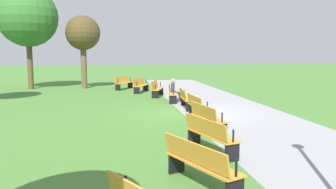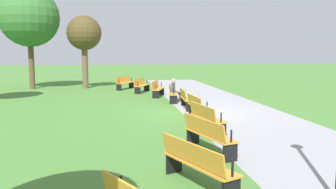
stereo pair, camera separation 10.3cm
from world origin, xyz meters
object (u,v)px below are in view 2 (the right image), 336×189
at_px(bench_5, 198,106).
at_px(tree_0, 29,17).
at_px(bench_4, 186,98).
at_px(bench_8, 196,163).
at_px(bench_6, 206,117).
at_px(bench_3, 172,92).
at_px(bench_1, 141,85).
at_px(bench_2, 157,88).
at_px(tree_1, 84,34).
at_px(bench_0, 124,82).
at_px(bench_7, 208,134).
at_px(person_seated, 175,89).

relative_size(bench_5, tree_0, 0.27).
relative_size(bench_4, bench_8, 1.00).
distance_m(bench_6, bench_8, 4.59).
relative_size(bench_4, bench_6, 0.98).
relative_size(bench_3, bench_4, 1.02).
height_order(bench_1, bench_6, same).
xyz_separation_m(bench_2, tree_0, (-5.45, -8.25, 4.47)).
xyz_separation_m(bench_4, bench_5, (2.30, 0.00, 0.00)).
height_order(bench_6, bench_8, same).
bearing_deg(bench_2, bench_4, 26.96).
xyz_separation_m(bench_3, bench_4, (2.28, 0.27, 0.00)).
bearing_deg(tree_1, bench_6, 19.55).
bearing_deg(bench_2, bench_6, 20.25).
relative_size(bench_0, bench_5, 0.98).
height_order(bench_2, bench_3, same).
distance_m(bench_3, bench_5, 4.59).
relative_size(bench_2, bench_8, 1.01).
xyz_separation_m(bench_7, bench_8, (2.16, -0.79, 0.00)).
height_order(bench_2, tree_1, tree_1).
bearing_deg(bench_4, bench_8, -6.69).
relative_size(bench_1, tree_0, 0.27).
height_order(bench_8, tree_0, tree_0).
relative_size(bench_0, tree_1, 0.36).
height_order(bench_2, tree_0, tree_0).
relative_size(bench_5, tree_1, 0.37).
relative_size(bench_5, person_seated, 1.58).
bearing_deg(bench_7, bench_8, -37.04).
bearing_deg(bench_7, tree_0, -170.72).
bearing_deg(tree_0, bench_4, 42.24).
relative_size(bench_4, tree_1, 0.37).
bearing_deg(tree_1, bench_5, 23.96).
bearing_deg(tree_0, bench_6, 31.12).
bearing_deg(bench_2, bench_5, 23.61).
bearing_deg(bench_1, bench_2, 43.80).
bearing_deg(tree_1, bench_4, 28.75).
height_order(bench_6, tree_1, tree_1).
xyz_separation_m(bench_1, bench_3, (4.39, 1.32, 0.00)).
bearing_deg(bench_4, person_seated, -174.27).
distance_m(bench_8, tree_0, 20.85).
bearing_deg(tree_1, tree_0, -92.75).
bearing_deg(bench_2, bench_8, 13.54).
height_order(bench_7, person_seated, person_seated).
distance_m(bench_7, person_seated, 9.26).
relative_size(bench_5, bench_7, 0.98).
distance_m(bench_1, bench_2, 2.30).
distance_m(bench_3, bench_8, 11.34).
bearing_deg(bench_8, bench_5, 142.92).
bearing_deg(bench_1, bench_3, 40.44).
bearing_deg(bench_5, tree_1, -159.42).
xyz_separation_m(bench_5, tree_1, (-12.10, -5.38, 3.36)).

